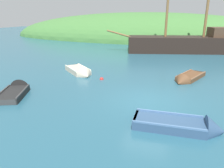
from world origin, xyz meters
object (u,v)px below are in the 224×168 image
(sailing_ship, at_px, (186,46))
(rowboat_outer_left, at_px, (16,92))
(buoy_red, at_px, (102,79))
(rowboat_outer_right, at_px, (80,72))
(rowboat_far, at_px, (187,79))
(rowboat_near_dock, at_px, (184,127))

(sailing_ship, xyz_separation_m, rowboat_outer_left, (-9.12, -18.43, -0.61))
(sailing_ship, bearing_deg, rowboat_outer_left, 47.96)
(sailing_ship, distance_m, buoy_red, 15.20)
(rowboat_outer_right, bearing_deg, rowboat_far, 47.88)
(rowboat_outer_left, xyz_separation_m, rowboat_near_dock, (9.30, -1.09, 0.03))
(rowboat_outer_left, height_order, buoy_red, rowboat_outer_left)
(rowboat_outer_left, height_order, rowboat_near_dock, rowboat_near_dock)
(rowboat_near_dock, distance_m, rowboat_far, 7.15)
(rowboat_outer_right, height_order, buoy_red, rowboat_outer_right)
(rowboat_outer_right, distance_m, rowboat_near_dock, 9.93)
(rowboat_outer_right, relative_size, rowboat_far, 0.89)
(rowboat_outer_right, distance_m, rowboat_far, 7.91)
(sailing_ship, distance_m, rowboat_far, 12.39)
(rowboat_outer_left, xyz_separation_m, rowboat_outer_right, (1.53, 5.09, 0.03))
(rowboat_far, bearing_deg, rowboat_outer_left, -34.75)
(sailing_ship, height_order, rowboat_far, sailing_ship)
(rowboat_outer_right, bearing_deg, buoy_red, 19.65)
(sailing_ship, xyz_separation_m, buoy_red, (-5.49, -14.15, -0.70))
(rowboat_outer_right, relative_size, buoy_red, 10.99)
(sailing_ship, relative_size, rowboat_outer_right, 5.06)
(rowboat_outer_left, height_order, rowboat_outer_right, rowboat_outer_right)
(sailing_ship, bearing_deg, rowboat_far, 75.48)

